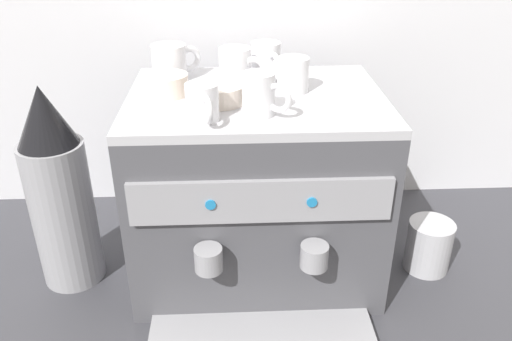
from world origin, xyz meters
The scene contains 13 objects.
ground_plane centered at (0.00, 0.00, 0.00)m, with size 4.00×4.00×0.00m, color #38383D.
tiled_backsplash_wall centered at (0.00, 0.35, 0.53)m, with size 2.80×0.03×1.05m, color silver.
espresso_machine centered at (0.00, 0.00, 0.22)m, with size 0.55×0.52×0.44m.
ceramic_cup_0 centered at (-0.04, 0.07, 0.48)m, with size 0.11×0.09×0.08m.
ceramic_cup_1 centered at (0.08, 0.02, 0.48)m, with size 0.08×0.10×0.07m.
ceramic_cup_2 centered at (-0.19, 0.11, 0.48)m, with size 0.11×0.09×0.08m.
ceramic_cup_3 centered at (0.03, 0.13, 0.48)m, with size 0.07×0.11×0.08m.
ceramic_cup_4 centered at (0.00, -0.11, 0.48)m, with size 0.10×0.08×0.08m.
ceramic_cup_5 centered at (-0.11, -0.14, 0.48)m, with size 0.06×0.10×0.07m.
ceramic_bowl_0 centered at (-0.08, -0.04, 0.46)m, with size 0.11×0.11×0.04m.
ceramic_bowl_1 centered at (-0.19, 0.01, 0.46)m, with size 0.09×0.09×0.04m.
coffee_grinder centered at (-0.44, -0.03, 0.23)m, with size 0.14×0.14×0.48m.
milk_pitcher centered at (0.42, -0.04, 0.06)m, with size 0.11×0.11×0.13m, color #B7B7BC.
Camera 1 is at (-0.05, -1.04, 0.82)m, focal length 36.17 mm.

